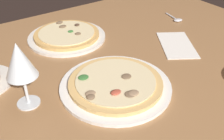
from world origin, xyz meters
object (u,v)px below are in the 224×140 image
at_px(pizza_main, 115,84).
at_px(spoon, 176,19).
at_px(wine_glass_far, 19,62).
at_px(pizza_side, 67,35).
at_px(paper_menu, 177,45).

xyz_separation_m(pizza_main, spoon, (0.50, 0.24, -0.01)).
distance_m(wine_glass_far, spoon, 0.75).
bearing_deg(pizza_main, pizza_side, 85.70).
height_order(pizza_main, wine_glass_far, wine_glass_far).
relative_size(pizza_side, spoon, 2.76).
bearing_deg(spoon, pizza_side, 166.18).
relative_size(pizza_side, wine_glass_far, 1.62).
distance_m(pizza_side, paper_menu, 0.41).
relative_size(pizza_main, pizza_side, 1.09).
height_order(wine_glass_far, paper_menu, wine_glass_far).
xyz_separation_m(paper_menu, spoon, (0.17, 0.16, 0.00)).
relative_size(wine_glass_far, paper_menu, 0.90).
xyz_separation_m(pizza_main, wine_glass_far, (-0.23, 0.07, 0.12)).
bearing_deg(pizza_side, spoon, -13.82).
bearing_deg(paper_menu, pizza_side, 169.46).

